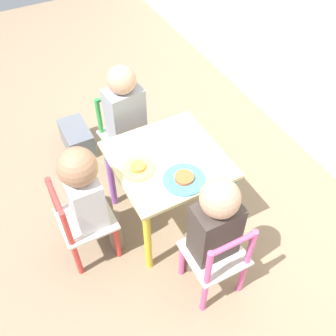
{
  "coord_description": "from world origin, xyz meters",
  "views": [
    {
      "loc": [
        1.17,
        -0.62,
        1.87
      ],
      "look_at": [
        0.0,
        0.0,
        0.41
      ],
      "focal_mm": 42.0,
      "sensor_mm": 36.0,
      "label": 1
    }
  ],
  "objects_px": {
    "plate_front": "(138,168)",
    "storage_bin": "(77,139)",
    "child_front": "(88,193)",
    "plate_right": "(184,179)",
    "child_right": "(213,226)",
    "child_left": "(127,117)",
    "chair_green": "(124,136)",
    "chair_red": "(82,222)",
    "chair_pink": "(216,259)",
    "kids_table": "(168,169)"
  },
  "relations": [
    {
      "from": "plate_front",
      "to": "storage_bin",
      "type": "bearing_deg",
      "value": -171.85
    },
    {
      "from": "child_front",
      "to": "plate_right",
      "type": "bearing_deg",
      "value": -110.98
    },
    {
      "from": "child_right",
      "to": "child_left",
      "type": "distance_m",
      "value": 0.83
    },
    {
      "from": "chair_green",
      "to": "plate_front",
      "type": "distance_m",
      "value": 0.54
    },
    {
      "from": "child_right",
      "to": "plate_right",
      "type": "distance_m",
      "value": 0.26
    },
    {
      "from": "child_right",
      "to": "storage_bin",
      "type": "xyz_separation_m",
      "value": [
        -1.19,
        -0.27,
        -0.36
      ]
    },
    {
      "from": "chair_red",
      "to": "child_left",
      "type": "relative_size",
      "value": 0.68
    },
    {
      "from": "chair_green",
      "to": "storage_bin",
      "type": "bearing_deg",
      "value": 122.06
    },
    {
      "from": "child_left",
      "to": "plate_front",
      "type": "relative_size",
      "value": 4.87
    },
    {
      "from": "plate_right",
      "to": "storage_bin",
      "type": "relative_size",
      "value": 0.72
    },
    {
      "from": "chair_pink",
      "to": "plate_right",
      "type": "xyz_separation_m",
      "value": [
        -0.32,
        0.0,
        0.24
      ]
    },
    {
      "from": "child_right",
      "to": "child_front",
      "type": "xyz_separation_m",
      "value": [
        -0.42,
        -0.42,
        0.0
      ]
    },
    {
      "from": "chair_red",
      "to": "plate_front",
      "type": "distance_m",
      "value": 0.4
    },
    {
      "from": "child_front",
      "to": "storage_bin",
      "type": "bearing_deg",
      "value": -10.63
    },
    {
      "from": "kids_table",
      "to": "child_right",
      "type": "xyz_separation_m",
      "value": [
        0.42,
        -0.0,
        0.05
      ]
    },
    {
      "from": "chair_green",
      "to": "child_right",
      "type": "bearing_deg",
      "value": -92.61
    },
    {
      "from": "chair_red",
      "to": "chair_green",
      "type": "distance_m",
      "value": 0.64
    },
    {
      "from": "chair_pink",
      "to": "plate_right",
      "type": "relative_size",
      "value": 2.6
    },
    {
      "from": "plate_front",
      "to": "chair_green",
      "type": "bearing_deg",
      "value": 166.43
    },
    {
      "from": "chair_green",
      "to": "chair_pink",
      "type": "bearing_deg",
      "value": -92.8
    },
    {
      "from": "plate_front",
      "to": "kids_table",
      "type": "bearing_deg",
      "value": 90.0
    },
    {
      "from": "chair_red",
      "to": "storage_bin",
      "type": "distance_m",
      "value": 0.81
    },
    {
      "from": "chair_red",
      "to": "plate_front",
      "type": "bearing_deg",
      "value": -90.12
    },
    {
      "from": "chair_green",
      "to": "child_left",
      "type": "relative_size",
      "value": 0.68
    },
    {
      "from": "child_left",
      "to": "chair_pink",
      "type": "bearing_deg",
      "value": -92.99
    },
    {
      "from": "chair_pink",
      "to": "child_left",
      "type": "height_order",
      "value": "child_left"
    },
    {
      "from": "chair_pink",
      "to": "storage_bin",
      "type": "height_order",
      "value": "chair_pink"
    },
    {
      "from": "chair_red",
      "to": "child_right",
      "type": "relative_size",
      "value": 0.7
    },
    {
      "from": "child_front",
      "to": "chair_red",
      "type": "bearing_deg",
      "value": 90.0
    },
    {
      "from": "storage_bin",
      "to": "kids_table",
      "type": "bearing_deg",
      "value": 19.4
    },
    {
      "from": "kids_table",
      "to": "child_front",
      "type": "relative_size",
      "value": 0.73
    },
    {
      "from": "child_left",
      "to": "storage_bin",
      "type": "relative_size",
      "value": 2.73
    },
    {
      "from": "chair_pink",
      "to": "plate_front",
      "type": "xyz_separation_m",
      "value": [
        -0.48,
        -0.16,
        0.24
      ]
    },
    {
      "from": "child_right",
      "to": "kids_table",
      "type": "bearing_deg",
      "value": -90.0
    },
    {
      "from": "storage_bin",
      "to": "child_left",
      "type": "bearing_deg",
      "value": 33.17
    },
    {
      "from": "kids_table",
      "to": "chair_red",
      "type": "relative_size",
      "value": 1.03
    },
    {
      "from": "chair_pink",
      "to": "child_right",
      "type": "distance_m",
      "value": 0.2
    },
    {
      "from": "child_right",
      "to": "plate_front",
      "type": "distance_m",
      "value": 0.45
    },
    {
      "from": "kids_table",
      "to": "child_front",
      "type": "xyz_separation_m",
      "value": [
        -0.0,
        -0.42,
        0.05
      ]
    },
    {
      "from": "chair_green",
      "to": "child_right",
      "type": "height_order",
      "value": "child_right"
    },
    {
      "from": "chair_red",
      "to": "chair_pink",
      "type": "bearing_deg",
      "value": -134.95
    },
    {
      "from": "chair_red",
      "to": "child_left",
      "type": "xyz_separation_m",
      "value": [
        -0.41,
        0.44,
        0.19
      ]
    },
    {
      "from": "kids_table",
      "to": "plate_right",
      "type": "bearing_deg",
      "value": 0.0
    },
    {
      "from": "child_left",
      "to": "plate_right",
      "type": "distance_m",
      "value": 0.58
    },
    {
      "from": "chair_pink",
      "to": "chair_green",
      "type": "distance_m",
      "value": 0.96
    },
    {
      "from": "plate_right",
      "to": "kids_table",
      "type": "bearing_deg",
      "value": 180.0
    },
    {
      "from": "chair_red",
      "to": "child_right",
      "type": "xyz_separation_m",
      "value": [
        0.42,
        0.48,
        0.19
      ]
    },
    {
      "from": "kids_table",
      "to": "plate_right",
      "type": "height_order",
      "value": "plate_right"
    },
    {
      "from": "chair_red",
      "to": "storage_bin",
      "type": "height_order",
      "value": "chair_red"
    },
    {
      "from": "chair_pink",
      "to": "chair_green",
      "type": "bearing_deg",
      "value": -87.2
    }
  ]
}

